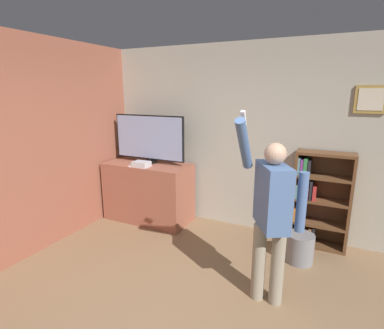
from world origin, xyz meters
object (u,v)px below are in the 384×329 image
(bookshelf, at_px, (316,201))
(waste_bin, at_px, (300,248))
(person, at_px, (271,210))
(television, at_px, (149,138))
(game_console, at_px, (141,164))

(bookshelf, bearing_deg, waste_bin, -101.47)
(bookshelf, height_order, person, person)
(television, height_order, bookshelf, television)
(game_console, height_order, bookshelf, bookshelf)
(person, bearing_deg, television, -149.16)
(waste_bin, bearing_deg, television, 171.92)
(game_console, distance_m, person, 2.32)
(person, bearing_deg, game_console, -143.58)
(bookshelf, distance_m, person, 1.48)
(waste_bin, bearing_deg, person, -103.68)
(person, bearing_deg, waste_bin, 136.77)
(person, xyz_separation_m, waste_bin, (0.21, 0.88, -0.79))
(bookshelf, distance_m, waste_bin, 0.69)
(game_console, distance_m, waste_bin, 2.46)
(television, relative_size, person, 0.64)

